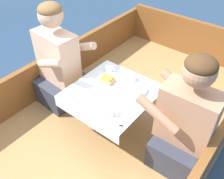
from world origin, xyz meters
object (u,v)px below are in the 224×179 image
object	(u,v)px
person_starboard	(184,124)
coffee_cup_starboard	(110,68)
person_port	(59,65)
coffee_cup_port	(112,112)
sandwich	(107,79)

from	to	relation	value
person_starboard	coffee_cup_starboard	bearing A→B (deg)	-13.24
person_port	coffee_cup_starboard	bearing A→B (deg)	31.88
person_port	person_starboard	world-z (taller)	person_port
coffee_cup_port	coffee_cup_starboard	world-z (taller)	coffee_cup_starboard
person_port	coffee_cup_starboard	xyz separation A→B (m)	(0.43, 0.24, 0.02)
person_starboard	coffee_cup_port	distance (m)	0.54
coffee_cup_starboard	coffee_cup_port	bearing A→B (deg)	-49.76
person_starboard	sandwich	xyz separation A→B (m)	(-0.74, 0.01, 0.05)
person_port	coffee_cup_port	xyz separation A→B (m)	(0.80, -0.20, 0.02)
sandwich	coffee_cup_starboard	world-z (taller)	sandwich
person_port	sandwich	bearing A→B (deg)	12.06
sandwich	person_port	bearing A→B (deg)	-171.08
person_port	coffee_cup_port	world-z (taller)	person_port
coffee_cup_starboard	sandwich	bearing A→B (deg)	-58.01
person_port	person_starboard	bearing A→B (deg)	6.19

